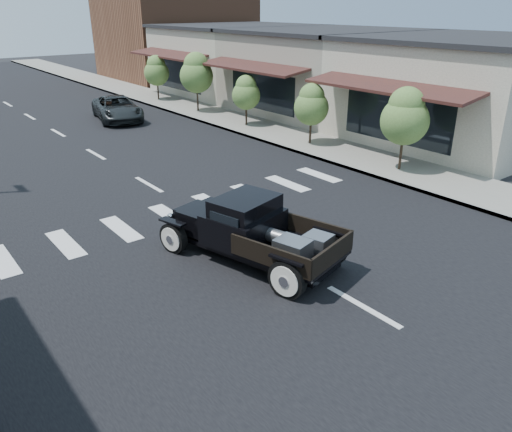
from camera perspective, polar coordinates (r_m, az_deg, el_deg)
ground at (r=12.93m, az=2.00°, el=-4.61°), size 120.00×120.00×0.00m
road at (r=25.58m, az=-20.31°, el=8.06°), size 14.00×80.00×0.02m
road_markings at (r=21.02m, az=-15.84°, el=5.57°), size 12.00×60.00×0.06m
sidewalk_right at (r=29.18m, az=-4.20°, el=11.25°), size 3.00×80.00×0.15m
storefront_near at (r=26.05m, az=22.72°, el=13.03°), size 10.00×9.00×4.50m
storefront_mid at (r=31.44m, az=8.09°, el=15.96°), size 10.00×9.00×4.50m
storefront_far at (r=38.22m, az=-2.02°, el=17.38°), size 10.00×9.00×4.50m
far_building_right at (r=46.81m, az=-9.21°, el=19.68°), size 11.00×10.00×7.00m
small_tree_a at (r=19.72m, az=16.51°, el=9.35°), size 1.80×1.80×3.00m
small_tree_b at (r=22.93m, az=6.31°, el=11.43°), size 1.55×1.55×2.58m
small_tree_c at (r=26.56m, az=-1.13°, el=12.99°), size 1.47×1.47×2.45m
small_tree_d at (r=30.43m, az=-6.78°, el=14.87°), size 1.94×1.94×3.23m
small_tree_e at (r=34.78m, az=-11.24°, el=15.19°), size 1.64×1.64×2.73m
hotrod_pickup at (r=12.37m, az=-0.43°, el=-1.57°), size 3.45×5.30×1.69m
second_car at (r=29.39m, az=-15.58°, el=11.72°), size 3.15×5.07×1.31m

